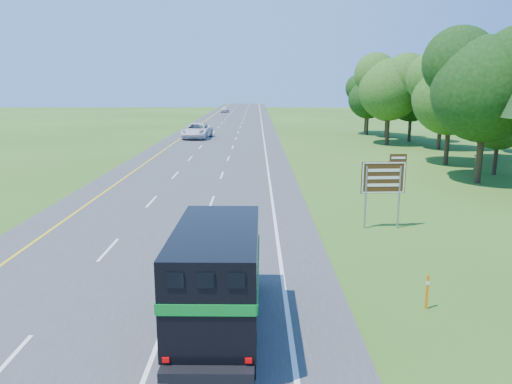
% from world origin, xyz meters
% --- Properties ---
extents(road, '(15.00, 260.00, 0.04)m').
position_xyz_m(road, '(0.00, 50.00, 0.02)').
color(road, '#38383A').
rests_on(road, ground).
extents(lane_markings, '(11.15, 260.00, 0.01)m').
position_xyz_m(lane_markings, '(0.00, 50.00, 0.04)').
color(lane_markings, yellow).
rests_on(lane_markings, road).
extents(horse_truck, '(2.36, 7.20, 3.17)m').
position_xyz_m(horse_truck, '(3.46, 3.95, 1.74)').
color(horse_truck, black).
rests_on(horse_truck, road).
extents(white_suv, '(3.74, 7.32, 1.98)m').
position_xyz_m(white_suv, '(-3.32, 56.58, 1.03)').
color(white_suv, silver).
rests_on(white_suv, road).
extents(far_car, '(2.04, 4.38, 1.45)m').
position_xyz_m(far_car, '(-3.60, 119.75, 0.77)').
color(far_car, silver).
rests_on(far_car, road).
extents(exit_sign, '(2.18, 0.19, 3.70)m').
position_xyz_m(exit_sign, '(10.76, 14.46, 2.40)').
color(exit_sign, gray).
rests_on(exit_sign, ground).
extents(delineator, '(0.09, 0.05, 1.14)m').
position_xyz_m(delineator, '(9.92, 5.31, 0.61)').
color(delineator, orange).
rests_on(delineator, ground).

